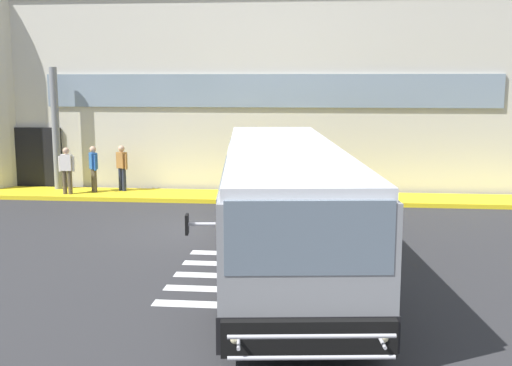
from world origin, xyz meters
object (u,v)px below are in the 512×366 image
(entry_support_column, at_px, (56,129))
(safety_bollard_yellow, at_px, (303,193))
(passenger_by_doorway, at_px, (94,167))
(bus_main_foreground, at_px, (283,204))
(passenger_at_curb_edge, at_px, (122,166))
(passenger_near_column, at_px, (67,167))

(entry_support_column, distance_m, safety_bollard_yellow, 9.59)
(passenger_by_doorway, bearing_deg, safety_bollard_yellow, -9.45)
(bus_main_foreground, bearing_deg, safety_bollard_yellow, 87.53)
(passenger_at_curb_edge, xyz_separation_m, safety_bollard_yellow, (6.67, -1.60, -0.63))
(safety_bollard_yellow, bearing_deg, bus_main_foreground, -92.47)
(entry_support_column, height_order, passenger_near_column, entry_support_column)
(passenger_by_doorway, relative_size, passenger_at_curb_edge, 1.00)
(passenger_near_column, relative_size, safety_bollard_yellow, 1.86)
(passenger_at_curb_edge, relative_size, safety_bollard_yellow, 1.86)
(passenger_at_curb_edge, bearing_deg, bus_main_foreground, -51.66)
(entry_support_column, distance_m, passenger_at_curb_edge, 2.87)
(passenger_near_column, relative_size, passenger_by_doorway, 1.00)
(bus_main_foreground, relative_size, passenger_near_column, 7.53)
(passenger_near_column, height_order, safety_bollard_yellow, passenger_near_column)
(entry_support_column, height_order, passenger_by_doorway, entry_support_column)
(passenger_at_curb_edge, bearing_deg, safety_bollard_yellow, -13.48)
(passenger_at_curb_edge, bearing_deg, entry_support_column, 175.49)
(bus_main_foreground, xyz_separation_m, passenger_at_curb_edge, (-6.39, 8.08, -0.26))
(bus_main_foreground, xyz_separation_m, safety_bollard_yellow, (0.28, 6.48, -0.89))
(entry_support_column, bearing_deg, passenger_by_doorway, -18.52)
(passenger_by_doorway, height_order, safety_bollard_yellow, passenger_by_doorway)
(passenger_by_doorway, bearing_deg, bus_main_foreground, -46.54)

